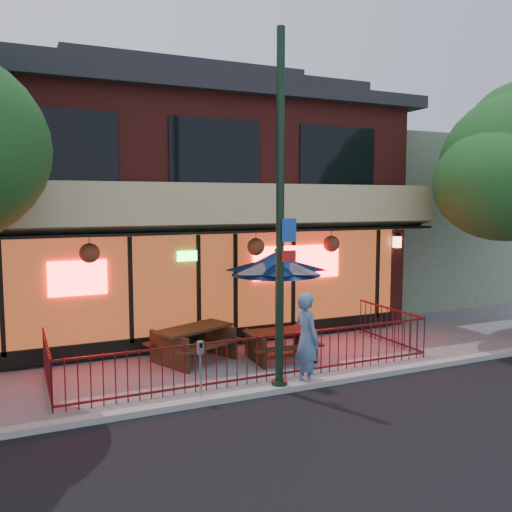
{
  "coord_description": "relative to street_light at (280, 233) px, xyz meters",
  "views": [
    {
      "loc": [
        -4.73,
        -9.73,
        3.76
      ],
      "look_at": [
        0.58,
        2.0,
        2.44
      ],
      "focal_mm": 38.0,
      "sensor_mm": 36.0,
      "label": 1
    }
  ],
  "objects": [
    {
      "name": "picnic_table_right",
      "position": [
        0.97,
        1.88,
        -2.68
      ],
      "size": [
        1.74,
        1.37,
        0.71
      ],
      "color": "#322211",
      "rests_on": "ground"
    },
    {
      "name": "ground",
      "position": [
        -0.0,
        0.4,
        -3.15
      ],
      "size": [
        80.0,
        80.0,
        0.0
      ],
      "primitive_type": "plane",
      "color": "gray",
      "rests_on": "ground"
    },
    {
      "name": "picnic_table_left",
      "position": [
        -0.94,
        2.64,
        -2.62
      ],
      "size": [
        2.3,
        2.07,
        0.8
      ],
      "color": "#3F2A17",
      "rests_on": "ground"
    },
    {
      "name": "curb",
      "position": [
        -0.0,
        -0.1,
        -3.09
      ],
      "size": [
        80.0,
        0.25,
        0.12
      ],
      "primitive_type": "cube",
      "color": "#999993",
      "rests_on": "ground"
    },
    {
      "name": "parking_meter_near",
      "position": [
        -1.64,
        0.0,
        -2.35
      ],
      "size": [
        0.12,
        0.11,
        1.18
      ],
      "color": "#9A9CA3",
      "rests_on": "ground"
    },
    {
      "name": "neighbor_building",
      "position": [
        9.0,
        8.1,
        -0.15
      ],
      "size": [
        6.0,
        7.0,
        6.0
      ],
      "primitive_type": "cube",
      "color": "gray",
      "rests_on": "ground"
    },
    {
      "name": "restaurant_building",
      "position": [
        -0.0,
        7.51,
        0.98
      ],
      "size": [
        12.96,
        9.49,
        8.05
      ],
      "color": "maroon",
      "rests_on": "ground"
    },
    {
      "name": "patio_fence",
      "position": [
        -0.0,
        0.91,
        -2.52
      ],
      "size": [
        8.44,
        2.62,
        1.0
      ],
      "color": "#4E1012",
      "rests_on": "ground"
    },
    {
      "name": "pedestrian",
      "position": [
        0.64,
        0.05,
        -2.19
      ],
      "size": [
        0.51,
        0.73,
        1.92
      ],
      "primitive_type": "imported",
      "rotation": [
        0.0,
        0.0,
        1.64
      ],
      "color": "#5480A8",
      "rests_on": "ground"
    },
    {
      "name": "patio_umbrella",
      "position": [
        1.28,
        2.73,
        -0.95
      ],
      "size": [
        2.26,
        2.26,
        2.58
      ],
      "color": "gray",
      "rests_on": "ground"
    },
    {
      "name": "street_light",
      "position": [
        0.0,
        0.0,
        0.0
      ],
      "size": [
        0.43,
        0.32,
        7.0
      ],
      "color": "black",
      "rests_on": "ground"
    }
  ]
}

